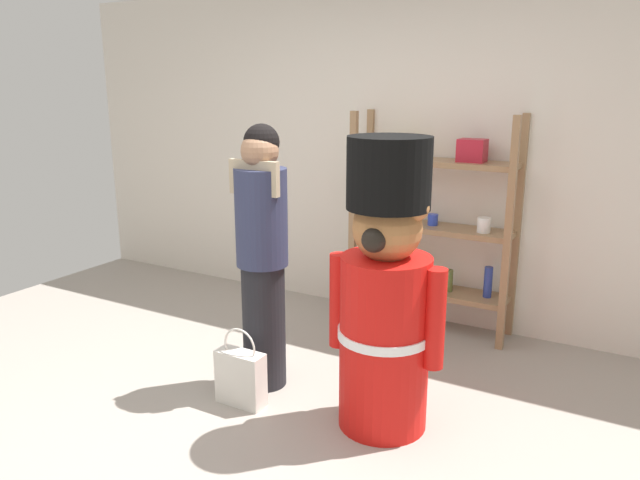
# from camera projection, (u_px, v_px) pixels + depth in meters

# --- Properties ---
(ground_plane) EXTENTS (6.40, 6.40, 0.00)m
(ground_plane) POSITION_uv_depth(u_px,v_px,m) (240.00, 438.00, 3.25)
(ground_plane) COLOR #9E9389
(back_wall) EXTENTS (6.40, 0.12, 2.60)m
(back_wall) POSITION_uv_depth(u_px,v_px,m) (403.00, 154.00, 4.78)
(back_wall) COLOR silver
(back_wall) RESTS_ON ground_plane
(merchandise_shelf) EXTENTS (1.23, 0.35, 1.65)m
(merchandise_shelf) POSITION_uv_depth(u_px,v_px,m) (434.00, 222.00, 4.54)
(merchandise_shelf) COLOR #93704C
(merchandise_shelf) RESTS_ON ground_plane
(teddy_bear_guard) EXTENTS (0.66, 0.51, 1.59)m
(teddy_bear_guard) POSITION_uv_depth(u_px,v_px,m) (385.00, 296.00, 3.20)
(teddy_bear_guard) COLOR red
(teddy_bear_guard) RESTS_ON ground_plane
(person_shopper) EXTENTS (0.33, 0.31, 1.62)m
(person_shopper) POSITION_uv_depth(u_px,v_px,m) (262.00, 252.00, 3.63)
(person_shopper) COLOR black
(person_shopper) RESTS_ON ground_plane
(shopping_bag) EXTENTS (0.30, 0.12, 0.48)m
(shopping_bag) POSITION_uv_depth(u_px,v_px,m) (241.00, 377.00, 3.56)
(shopping_bag) COLOR silver
(shopping_bag) RESTS_ON ground_plane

